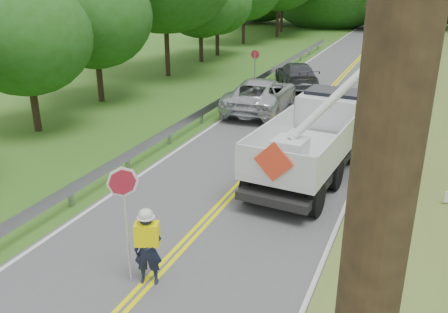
% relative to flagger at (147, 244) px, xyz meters
% --- Properties ---
extents(road, '(7.20, 96.00, 0.03)m').
position_rel_flagger_xyz_m(road, '(-0.01, 12.34, -1.00)').
color(road, '#525255').
rests_on(road, ground).
extents(guardrail, '(0.18, 48.00, 0.77)m').
position_rel_flagger_xyz_m(guardrail, '(-4.03, 13.25, -0.46)').
color(guardrail, gray).
rests_on(guardrail, ground).
extents(utility_poles, '(1.60, 43.30, 10.00)m').
position_rel_flagger_xyz_m(utility_poles, '(4.99, 15.36, 4.26)').
color(utility_poles, black).
rests_on(utility_poles, ground).
extents(flagger, '(1.06, 0.66, 2.78)m').
position_rel_flagger_xyz_m(flagger, '(0.00, 0.00, 0.00)').
color(flagger, '#191E33').
rests_on(flagger, road).
extents(bucket_truck, '(4.27, 7.17, 6.84)m').
position_rel_flagger_xyz_m(bucket_truck, '(2.15, 8.17, 0.54)').
color(bucket_truck, black).
rests_on(bucket_truck, road).
extents(suv_silver, '(3.11, 6.06, 1.64)m').
position_rel_flagger_xyz_m(suv_silver, '(-2.34, 14.51, -0.17)').
color(suv_silver, silver).
rests_on(suv_silver, road).
extents(suv_darkgrey, '(3.94, 5.40, 1.45)m').
position_rel_flagger_xyz_m(suv_darkgrey, '(-2.09, 20.39, -0.26)').
color(suv_darkgrey, '#3D4145').
rests_on(suv_darkgrey, road).
extents(stop_sign_permanent, '(0.52, 0.06, 2.44)m').
position_rel_flagger_xyz_m(stop_sign_permanent, '(-3.93, 18.08, 0.60)').
color(stop_sign_permanent, gray).
rests_on(stop_sign_permanent, ground).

